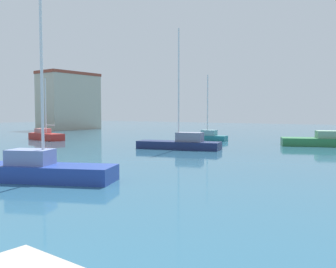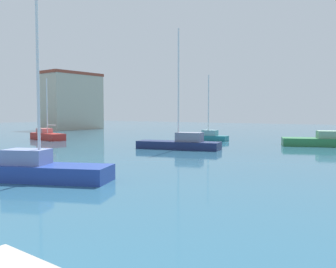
{
  "view_description": "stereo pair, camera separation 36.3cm",
  "coord_description": "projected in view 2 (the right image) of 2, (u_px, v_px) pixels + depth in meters",
  "views": [
    {
      "loc": [
        -0.51,
        -5.9,
        2.84
      ],
      "look_at": [
        23.8,
        12.6,
        1.1
      ],
      "focal_mm": 39.19,
      "sensor_mm": 36.0,
      "label": 1
    },
    {
      "loc": [
        -0.29,
        -6.18,
        2.84
      ],
      "look_at": [
        23.8,
        12.6,
        1.1
      ],
      "focal_mm": 39.19,
      "sensor_mm": 36.0,
      "label": 2
    }
  ],
  "objects": [
    {
      "name": "sailboat_red_center_channel",
      "position": [
        47.0,
        135.0,
        39.17
      ],
      "size": [
        2.14,
        5.24,
        6.53
      ],
      "color": "#B22823",
      "rests_on": "water"
    },
    {
      "name": "sailboat_navy_behind_lamppost",
      "position": [
        181.0,
        143.0,
        28.93
      ],
      "size": [
        3.63,
        6.86,
        9.44
      ],
      "color": "#19234C",
      "rests_on": "water"
    },
    {
      "name": "sailboat_teal_far_left",
      "position": [
        209.0,
        136.0,
        37.97
      ],
      "size": [
        1.68,
        4.22,
        6.77
      ],
      "color": "#1E707A",
      "rests_on": "water"
    },
    {
      "name": "sailboat_blue_outer_mooring",
      "position": [
        38.0,
        169.0,
        15.46
      ],
      "size": [
        4.34,
        6.22,
        8.68
      ],
      "color": "#233D93",
      "rests_on": "water"
    },
    {
      "name": "harbor_office",
      "position": [
        72.0,
        101.0,
        64.33
      ],
      "size": [
        10.23,
        5.47,
        9.93
      ],
      "color": "#B2A893",
      "rests_on": "ground"
    },
    {
      "name": "motorboat_green_far_right",
      "position": [
        323.0,
        141.0,
        31.59
      ],
      "size": [
        4.78,
        6.86,
        1.32
      ],
      "color": "#28703D",
      "rests_on": "water"
    },
    {
      "name": "water",
      "position": [
        23.0,
        150.0,
        28.27
      ],
      "size": [
        160.0,
        160.0,
        0.0
      ],
      "primitive_type": "plane",
      "color": "#285670",
      "rests_on": "ground"
    }
  ]
}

